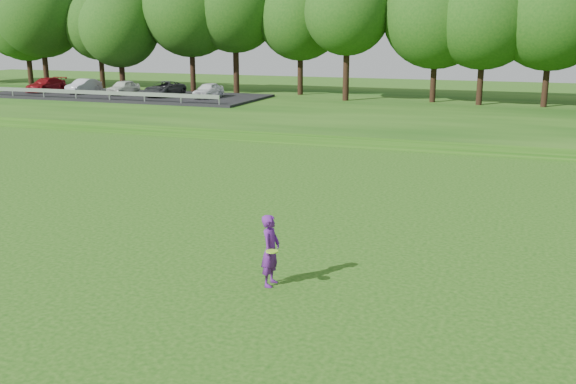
% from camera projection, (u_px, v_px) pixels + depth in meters
% --- Properties ---
extents(ground, '(140.00, 140.00, 0.00)m').
position_uv_depth(ground, '(187.00, 272.00, 16.41)').
color(ground, '#15460D').
rests_on(ground, ground).
extents(berm, '(130.00, 30.00, 0.60)m').
position_uv_depth(berm, '(409.00, 110.00, 47.35)').
color(berm, '#15460D').
rests_on(berm, ground).
extents(walking_path, '(130.00, 1.60, 0.04)m').
position_uv_depth(walking_path, '(366.00, 145.00, 34.65)').
color(walking_path, gray).
rests_on(walking_path, ground).
extents(treeline, '(104.00, 7.00, 15.00)m').
position_uv_depth(treeline, '(423.00, 3.00, 49.09)').
color(treeline, '#184610').
rests_on(treeline, berm).
extents(parking_lot, '(24.00, 9.00, 1.38)m').
position_uv_depth(parking_lot, '(122.00, 92.00, 53.99)').
color(parking_lot, black).
rests_on(parking_lot, berm).
extents(woman, '(0.54, 0.83, 1.77)m').
position_uv_depth(woman, '(271.00, 250.00, 15.41)').
color(woman, '#5B1B7D').
rests_on(woman, ground).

